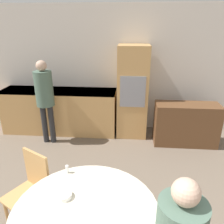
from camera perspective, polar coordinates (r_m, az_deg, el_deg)
The scene contains 8 objects.
wall_back at distance 4.70m, azimuth 2.61°, elevation 10.81°, with size 6.72×0.05×2.60m.
kitchen_counter at distance 4.83m, azimuth -13.43°, elevation 0.41°, with size 2.40×0.60×0.93m.
oven_unit at distance 4.46m, azimuth 5.36°, elevation 5.18°, with size 0.60×0.59×1.85m.
sideboard at distance 4.46m, azimuth 18.71°, elevation -3.04°, with size 1.19×0.45×0.82m.
chair_far_left at distance 2.71m, azimuth -20.24°, elevation -17.95°, with size 0.54×0.54×0.92m.
person_standing at distance 4.25m, azimuth -17.20°, elevation 4.55°, with size 0.33×0.33×1.62m.
bowl_near at distance 2.11m, azimuth -12.42°, elevation -20.49°, with size 0.14×0.14×0.04m.
salt_shaker at distance 2.36m, azimuth -11.65°, elevation -14.40°, with size 0.03×0.03×0.09m.
Camera 1 is at (0.18, 0.03, 2.19)m, focal length 35.00 mm.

